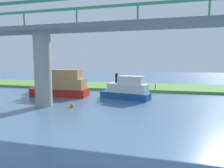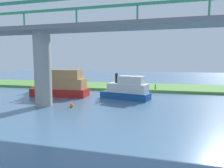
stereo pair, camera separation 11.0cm
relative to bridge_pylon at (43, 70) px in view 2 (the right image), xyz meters
The scene contains 10 objects.
ground_plane 16.70m from the bridge_pylon, 110.74° to the right, with size 160.00×160.00×0.00m, color #4C7093.
grassy_bank 22.18m from the bridge_pylon, 105.12° to the right, with size 80.00×12.00×0.50m, color #5B9342.
bridge_pylon is the anchor object (origin of this frame).
bridge_span 5.27m from the bridge_pylon, 90.00° to the right, with size 55.88×4.30×3.25m.
person_on_bank 17.19m from the bridge_pylon, 109.44° to the right, with size 0.47×0.47×1.39m.
mooring_post 21.98m from the bridge_pylon, 129.73° to the right, with size 0.20×0.20×0.91m, color brown.
riverboat_paddlewheel 13.68m from the bridge_pylon, 67.28° to the right, with size 8.96×4.79×4.36m.
pontoon_yellow 12.76m from the bridge_pylon, 142.07° to the right, with size 8.16×4.49×3.96m.
motorboat_white 8.11m from the bridge_pylon, 78.93° to the right, with size 9.73×3.64×4.90m.
marker_buoy 5.99m from the bridge_pylon, behind, with size 0.50×0.50×0.50m, color orange.
Camera 2 is at (-9.28, 37.33, 5.74)m, focal length 31.38 mm.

